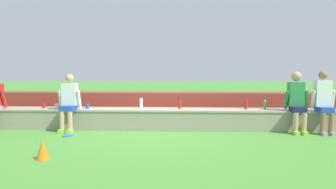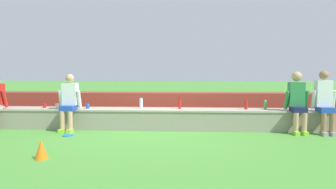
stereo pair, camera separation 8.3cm
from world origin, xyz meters
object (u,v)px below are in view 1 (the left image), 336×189
(person_right_of_center, at_px, (324,101))
(water_bottle_near_right, at_px, (246,105))
(water_bottle_mid_right, at_px, (141,103))
(plastic_cup_middle, at_px, (44,106))
(sports_cone, at_px, (43,150))
(water_bottle_center_gap, at_px, (265,105))
(plastic_cup_left_end, at_px, (87,106))
(plastic_cup_right_end, at_px, (57,106))
(frisbee, at_px, (68,136))
(person_left_of_center, at_px, (69,101))
(person_center, at_px, (297,100))
(water_bottle_mid_left, at_px, (180,103))

(person_right_of_center, bearing_deg, water_bottle_near_right, 167.81)
(water_bottle_mid_right, height_order, plastic_cup_middle, water_bottle_mid_right)
(sports_cone, bearing_deg, plastic_cup_middle, 114.66)
(water_bottle_center_gap, xyz_separation_m, plastic_cup_left_end, (-4.25, -0.07, -0.05))
(water_bottle_near_right, height_order, plastic_cup_left_end, water_bottle_near_right)
(water_bottle_mid_right, bearing_deg, sports_cone, -114.56)
(water_bottle_near_right, xyz_separation_m, water_bottle_mid_right, (-2.50, -0.01, 0.02))
(plastic_cup_right_end, relative_size, plastic_cup_left_end, 1.04)
(water_bottle_center_gap, bearing_deg, water_bottle_near_right, -177.43)
(water_bottle_near_right, distance_m, sports_cone, 4.55)
(water_bottle_mid_right, height_order, frisbee, water_bottle_mid_right)
(person_left_of_center, bearing_deg, person_right_of_center, 0.05)
(person_center, distance_m, person_right_of_center, 0.57)
(person_left_of_center, bearing_deg, plastic_cup_right_end, 144.63)
(person_center, distance_m, water_bottle_near_right, 1.12)
(person_left_of_center, distance_m, plastic_cup_middle, 0.87)
(person_left_of_center, distance_m, plastic_cup_right_end, 0.53)
(water_bottle_mid_left, relative_size, water_bottle_mid_right, 1.01)
(plastic_cup_middle, height_order, sports_cone, plastic_cup_middle)
(person_center, distance_m, sports_cone, 5.31)
(person_left_of_center, height_order, water_bottle_mid_left, person_left_of_center)
(person_right_of_center, height_order, plastic_cup_right_end, person_right_of_center)
(plastic_cup_middle, bearing_deg, plastic_cup_right_end, -13.05)
(person_right_of_center, distance_m, plastic_cup_left_end, 5.44)
(water_bottle_center_gap, xyz_separation_m, water_bottle_mid_right, (-2.95, -0.03, 0.03))
(water_bottle_near_right, height_order, water_bottle_center_gap, water_bottle_near_right)
(water_bottle_near_right, relative_size, water_bottle_mid_right, 0.85)
(person_right_of_center, xyz_separation_m, plastic_cup_left_end, (-5.43, 0.31, -0.19))
(person_center, distance_m, water_bottle_mid_right, 3.58)
(plastic_cup_right_end, bearing_deg, person_center, -2.55)
(person_center, xyz_separation_m, person_right_of_center, (0.57, -0.04, -0.00))
(water_bottle_center_gap, distance_m, plastic_cup_right_end, 4.99)
(water_bottle_mid_right, distance_m, plastic_cup_right_end, 2.05)
(water_bottle_mid_left, bearing_deg, plastic_cup_right_end, -178.60)
(water_bottle_mid_left, distance_m, plastic_cup_middle, 3.33)
(person_right_of_center, relative_size, frisbee, 6.07)
(water_bottle_mid_left, height_order, frisbee, water_bottle_mid_left)
(frisbee, bearing_deg, sports_cone, -81.33)
(water_bottle_mid_left, relative_size, sports_cone, 0.90)
(water_bottle_center_gap, bearing_deg, frisbee, -167.85)
(person_left_of_center, bearing_deg, plastic_cup_middle, 153.97)
(plastic_cup_middle, bearing_deg, person_right_of_center, -3.24)
(water_bottle_near_right, bearing_deg, plastic_cup_right_end, -179.17)
(person_right_of_center, height_order, plastic_cup_left_end, person_right_of_center)
(person_center, height_order, water_bottle_near_right, person_center)
(water_bottle_near_right, bearing_deg, person_left_of_center, -175.04)
(frisbee, bearing_deg, person_center, 6.96)
(water_bottle_mid_right, bearing_deg, plastic_cup_right_end, -178.50)
(person_center, bearing_deg, sports_cone, -154.13)
(water_bottle_center_gap, distance_m, sports_cone, 4.93)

